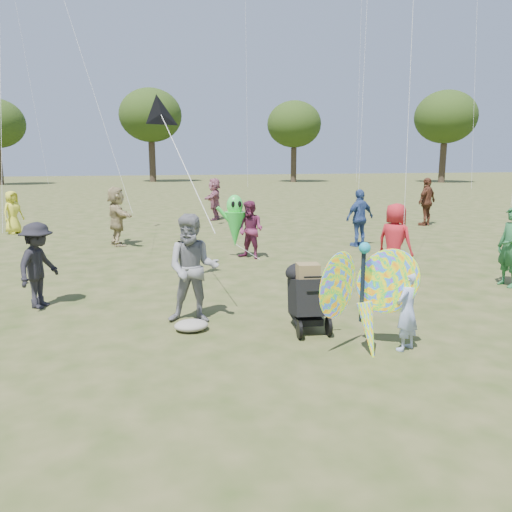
# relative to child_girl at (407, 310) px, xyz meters

# --- Properties ---
(ground) EXTENTS (160.00, 160.00, 0.00)m
(ground) POSITION_rel_child_girl_xyz_m (-1.48, 0.39, -0.59)
(ground) COLOR #51592B
(ground) RESTS_ON ground
(child_girl) EXTENTS (0.51, 0.45, 1.17)m
(child_girl) POSITION_rel_child_girl_xyz_m (0.00, 0.00, 0.00)
(child_girl) COLOR #A0B2E3
(child_girl) RESTS_ON ground
(adult_man) EXTENTS (1.03, 0.89, 1.81)m
(adult_man) POSITION_rel_child_girl_xyz_m (-2.71, 2.07, 0.32)
(adult_man) COLOR gray
(adult_man) RESTS_ON ground
(grey_bag) EXTENTS (0.54, 0.44, 0.17)m
(grey_bag) POSITION_rel_child_girl_xyz_m (-2.83, 1.63, -0.50)
(grey_bag) COLOR gray
(grey_bag) RESTS_ON ground
(crowd_a) EXTENTS (0.89, 1.00, 1.72)m
(crowd_a) POSITION_rel_child_girl_xyz_m (2.13, 3.91, 0.27)
(crowd_a) COLOR #AF1C24
(crowd_a) RESTS_ON ground
(crowd_b) EXTENTS (0.98, 1.17, 1.57)m
(crowd_b) POSITION_rel_child_girl_xyz_m (-5.30, 3.65, 0.20)
(crowd_b) COLOR black
(crowd_b) RESTS_ON ground
(crowd_c) EXTENTS (1.12, 0.70, 1.78)m
(crowd_c) POSITION_rel_child_girl_xyz_m (3.37, 8.01, 0.30)
(crowd_c) COLOR #304984
(crowd_c) RESTS_ON ground
(crowd_d) EXTENTS (0.92, 1.79, 1.85)m
(crowd_d) POSITION_rel_child_girl_xyz_m (-3.88, 10.18, 0.34)
(crowd_d) COLOR tan
(crowd_d) RESTS_ON ground
(crowd_e) EXTENTS (0.96, 0.97, 1.58)m
(crowd_e) POSITION_rel_child_girl_xyz_m (-0.39, 7.05, 0.20)
(crowd_e) COLOR #6E2446
(crowd_e) RESTS_ON ground
(crowd_f) EXTENTS (0.43, 0.64, 1.70)m
(crowd_f) POSITION_rel_child_girl_xyz_m (4.12, 2.62, 0.27)
(crowd_f) COLOR #235E32
(crowd_f) RESTS_ON ground
(crowd_g) EXTENTS (0.88, 0.89, 1.56)m
(crowd_g) POSITION_rel_child_girl_xyz_m (-7.51, 13.84, 0.19)
(crowd_g) COLOR yellow
(crowd_g) RESTS_ON ground
(crowd_h) EXTENTS (1.23, 0.94, 1.95)m
(crowd_h) POSITION_rel_child_girl_xyz_m (8.30, 11.76, 0.39)
(crowd_h) COLOR #552C1C
(crowd_h) RESTS_ON ground
(crowd_j) EXTENTS (1.19, 1.80, 1.86)m
(crowd_j) POSITION_rel_child_girl_xyz_m (0.35, 15.98, 0.34)
(crowd_j) COLOR #9E5A6E
(crowd_j) RESTS_ON ground
(jogging_stroller) EXTENTS (0.59, 1.09, 1.09)m
(jogging_stroller) POSITION_rel_child_girl_xyz_m (-1.06, 1.21, 0.03)
(jogging_stroller) COLOR black
(jogging_stroller) RESTS_ON ground
(butterfly_kite) EXTENTS (1.74, 0.75, 1.78)m
(butterfly_kite) POSITION_rel_child_girl_xyz_m (-0.63, 0.06, 0.21)
(butterfly_kite) COLOR #FD3428
(butterfly_kite) RESTS_ON ground
(delta_kite_rig) EXTENTS (1.07, 2.59, 2.51)m
(delta_kite_rig) POSITION_rel_child_girl_xyz_m (-2.93, 4.41, 2.95)
(delta_kite_rig) COLOR black
(delta_kite_rig) RESTS_ON ground
(alien_kite) EXTENTS (1.12, 0.69, 1.74)m
(alien_kite) POSITION_rel_child_girl_xyz_m (-0.79, 7.20, 0.38)
(alien_kite) COLOR #33DB46
(alien_kite) RESTS_ON ground
(tree_line) EXTENTS (91.78, 33.60, 10.79)m
(tree_line) POSITION_rel_child_girl_xyz_m (2.18, 45.38, 6.27)
(tree_line) COLOR #3A2D21
(tree_line) RESTS_ON ground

